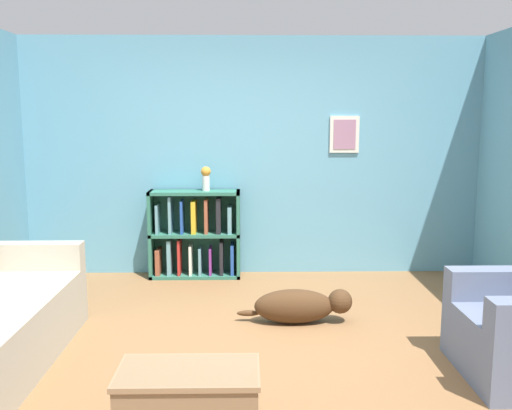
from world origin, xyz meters
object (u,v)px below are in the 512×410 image
object	(u,v)px
bookshelf	(195,235)
dog	(300,306)
vase	(206,177)
coffee_table	(189,402)

from	to	relation	value
bookshelf	dog	world-z (taller)	bookshelf
dog	vase	size ratio (longest dim) A/B	3.76
dog	bookshelf	bearing A→B (deg)	124.83
bookshelf	coffee_table	size ratio (longest dim) A/B	1.28
bookshelf	dog	size ratio (longest dim) A/B	1.00
dog	vase	distance (m)	1.94
coffee_table	vase	bearing A→B (deg)	92.09
dog	vase	bearing A→B (deg)	121.70
vase	coffee_table	bearing A→B (deg)	-87.91
bookshelf	vase	distance (m)	0.65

